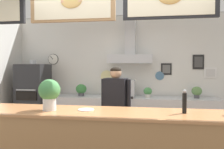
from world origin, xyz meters
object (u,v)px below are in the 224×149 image
Objects in this scene: shop_worker at (116,108)px; potted_thyme at (148,92)px; pizza_oven at (34,99)px; espresso_machine at (124,89)px; condiment_plate at (86,110)px; pepper_grinder at (184,102)px; basil_vase at (49,93)px; potted_basil at (197,92)px; potted_oregano at (81,89)px; potted_sage at (109,91)px.

shop_worker is 1.28m from potted_thyme.
pizza_oven is 3.60× the size of espresso_machine.
espresso_machine reaches higher than condiment_plate.
pepper_grinder is at bearing -0.04° from condiment_plate.
pizza_oven reaches higher than pepper_grinder.
pepper_grinder is (1.63, 0.07, -0.08)m from basil_vase.
espresso_machine is 2.51m from pepper_grinder.
shop_worker is at bearing -91.81° from espresso_machine.
pizza_oven is 6.90× the size of potted_basil.
shop_worker is at bearing 129.67° from pepper_grinder.
potted_oregano is 3.05m from pepper_grinder.
shop_worker is 5.75× the size of potted_oregano.
potted_basil is (3.66, 0.22, 0.22)m from pizza_oven.
espresso_machine is 1.76× the size of potted_oregano.
potted_oregano is at bearing -37.81° from shop_worker.
potted_oregano reaches higher than potted_basil.
basil_vase is (1.41, -2.22, 0.44)m from pizza_oven.
basil_vase is (0.32, -2.41, 0.21)m from potted_oregano.
pizza_oven is at bearing 130.85° from condiment_plate.
pizza_oven is 2.28m from shop_worker.
pepper_grinder is (-0.63, -2.37, 0.14)m from potted_basil.
condiment_plate is at bearing -71.83° from potted_oregano.
pizza_oven is 1.10× the size of shop_worker.
basil_vase is 0.50m from condiment_plate.
pepper_grinder is at bearing -50.24° from potted_oregano.
espresso_machine is at bearing 4.93° from pizza_oven.
potted_basil reaches higher than potted_sage.
potted_sage reaches higher than potted_thyme.
pizza_oven is 6.35× the size of pepper_grinder.
potted_basil is 2.45m from pepper_grinder.
pepper_grinder is at bearing -79.82° from potted_thyme.
pepper_grinder is at bearing -104.92° from potted_basil.
pizza_oven is 6.33× the size of potted_oregano.
pizza_oven is 7.53× the size of potted_sage.
potted_basil is 2.98m from condiment_plate.
potted_oregano is at bearing 179.17° from potted_thyme.
potted_sage is (-0.33, 1.21, 0.17)m from shop_worker.
potted_sage is (0.64, 0.04, -0.03)m from potted_oregano.
pizza_oven reaches higher than potted_thyme.
shop_worker is 1.46m from basil_vase.
pepper_grinder is (0.93, -2.32, 0.10)m from espresso_machine.
potted_sage is at bearing -62.20° from shop_worker.
basil_vase is (-0.69, -2.40, 0.17)m from espresso_machine.
potted_basil is 1.13× the size of potted_thyme.
potted_sage is at bearing 118.75° from pepper_grinder.
espresso_machine is 2.50m from basil_vase.
potted_sage is at bearing 179.69° from potted_basil.
condiment_plate is at bearing -127.40° from potted_basil.
potted_oregano is at bearing -176.56° from potted_sage.
potted_thyme is at bearing 71.77° from condiment_plate.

